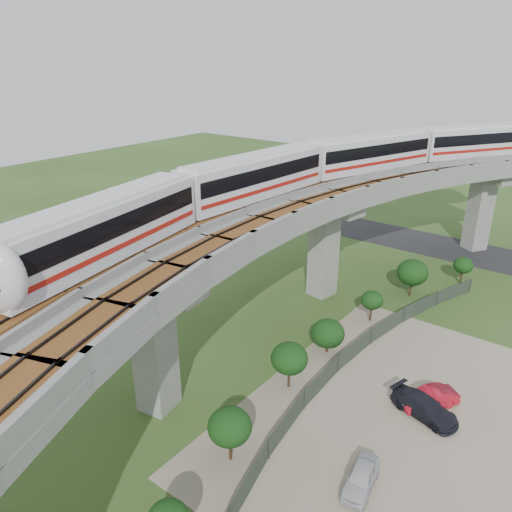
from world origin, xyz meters
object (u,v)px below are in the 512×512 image
object	(u,v)px
metro_train	(330,168)
car_red	(429,398)
car_white	(361,478)
car_dark	(425,407)

from	to	relation	value
metro_train	car_red	bearing A→B (deg)	-35.86
car_white	car_red	size ratio (longest dim) A/B	0.90
car_dark	car_white	bearing A→B (deg)	-169.55
car_white	car_dark	world-z (taller)	car_dark
metro_train	car_dark	xyz separation A→B (m)	(13.89, -11.04, -11.62)
car_white	car_dark	distance (m)	7.65
metro_train	car_dark	bearing A→B (deg)	-38.49
metro_train	car_white	xyz separation A→B (m)	(13.25, -18.67, -11.67)
car_white	car_red	bearing A→B (deg)	77.18
metro_train	car_red	xyz separation A→B (m)	(13.79, -9.97, -11.63)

